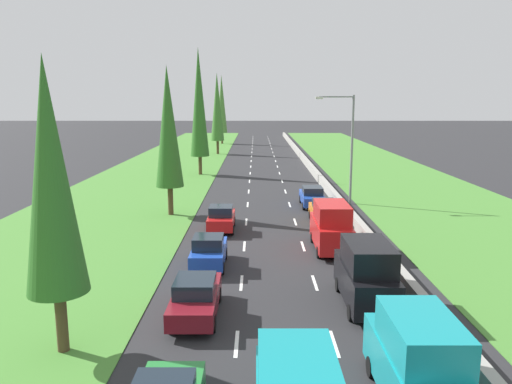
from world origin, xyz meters
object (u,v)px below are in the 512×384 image
(red_hatchback_left_lane, at_px, (219,218))
(poplar_tree_fifth, at_px, (220,104))
(maroon_sedan_left_lane, at_px, (194,297))
(poplar_tree_fourth, at_px, (215,107))
(street_light_mast, at_px, (346,141))
(red_van_right_lane, at_px, (329,227))
(black_van_right_lane, at_px, (364,274))
(poplar_tree_nearest, at_px, (48,179))
(poplar_tree_second, at_px, (166,127))
(blue_hatchback_left_lane, at_px, (207,251))
(poplar_tree_third, at_px, (197,103))
(blue_sedan_right_lane, at_px, (310,196))
(orange_hatchback_right_lane, at_px, (321,211))
(teal_van_right_lane, at_px, (415,362))

(red_hatchback_left_lane, relative_size, poplar_tree_fifth, 0.29)
(maroon_sedan_left_lane, distance_m, poplar_tree_fourth, 61.41)
(red_hatchback_left_lane, xyz_separation_m, street_light_mast, (9.87, 8.67, 4.40))
(red_van_right_lane, distance_m, red_hatchback_left_lane, 8.01)
(black_van_right_lane, relative_size, poplar_tree_nearest, 0.49)
(poplar_tree_fifth, bearing_deg, street_light_mast, -76.18)
(poplar_tree_fourth, bearing_deg, poplar_tree_nearest, -90.46)
(black_van_right_lane, relative_size, poplar_tree_second, 0.44)
(red_van_right_lane, bearing_deg, blue_hatchback_left_lane, -156.73)
(red_van_right_lane, distance_m, poplar_tree_third, 32.30)
(poplar_tree_second, relative_size, street_light_mast, 1.23)
(black_van_right_lane, relative_size, poplar_tree_third, 0.34)
(black_van_right_lane, distance_m, poplar_tree_nearest, 12.83)
(red_hatchback_left_lane, relative_size, poplar_tree_fourth, 0.30)
(blue_hatchback_left_lane, distance_m, blue_sedan_right_lane, 16.61)
(orange_hatchback_right_lane, bearing_deg, poplar_tree_nearest, -121.91)
(poplar_tree_nearest, bearing_deg, poplar_tree_fifth, 90.07)
(maroon_sedan_left_lane, relative_size, street_light_mast, 0.50)
(poplar_tree_nearest, xyz_separation_m, street_light_mast, (14.23, 24.87, -0.84))
(poplar_tree_third, distance_m, street_light_mast, 21.92)
(maroon_sedan_left_lane, bearing_deg, street_light_mast, 65.64)
(orange_hatchback_right_lane, xyz_separation_m, street_light_mast, (2.78, 6.49, 4.40))
(red_van_right_lane, xyz_separation_m, poplar_tree_third, (-10.83, 29.64, 6.89))
(teal_van_right_lane, relative_size, red_van_right_lane, 1.00)
(teal_van_right_lane, relative_size, poplar_tree_fourth, 0.38)
(teal_van_right_lane, xyz_separation_m, blue_sedan_right_lane, (0.10, 27.08, -0.59))
(teal_van_right_lane, bearing_deg, black_van_right_lane, 89.01)
(maroon_sedan_left_lane, height_order, poplar_tree_fifth, poplar_tree_fifth)
(poplar_tree_second, relative_size, poplar_tree_fourth, 0.86)
(maroon_sedan_left_lane, bearing_deg, poplar_tree_second, 102.69)
(black_van_right_lane, bearing_deg, poplar_tree_second, 123.28)
(poplar_tree_third, height_order, poplar_tree_fifth, poplar_tree_third)
(poplar_tree_third, bearing_deg, red_hatchback_left_lane, -80.57)
(poplar_tree_fourth, bearing_deg, red_hatchback_left_lane, -85.37)
(poplar_tree_nearest, xyz_separation_m, poplar_tree_second, (0.21, 20.77, 0.53))
(maroon_sedan_left_lane, distance_m, red_van_right_lane, 11.22)
(blue_sedan_right_lane, height_order, poplar_tree_nearest, poplar_tree_nearest)
(blue_hatchback_left_lane, xyz_separation_m, poplar_tree_fifth, (-4.31, 74.25, 6.96))
(poplar_tree_third, bearing_deg, poplar_tree_nearest, -90.24)
(blue_hatchback_left_lane, bearing_deg, poplar_tree_fourth, 93.86)
(blue_hatchback_left_lane, bearing_deg, red_hatchback_left_lane, 88.89)
(maroon_sedan_left_lane, relative_size, poplar_tree_fourth, 0.35)
(blue_hatchback_left_lane, relative_size, poplar_tree_third, 0.27)
(poplar_tree_second, bearing_deg, poplar_tree_nearest, -90.58)
(blue_sedan_right_lane, distance_m, street_light_mast, 5.41)
(orange_hatchback_right_lane, relative_size, poplar_tree_fourth, 0.30)
(teal_van_right_lane, height_order, red_hatchback_left_lane, teal_van_right_lane)
(teal_van_right_lane, height_order, poplar_tree_fourth, poplar_tree_fourth)
(poplar_tree_second, bearing_deg, orange_hatchback_right_lane, -12.00)
(poplar_tree_nearest, distance_m, poplar_tree_fourth, 63.79)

